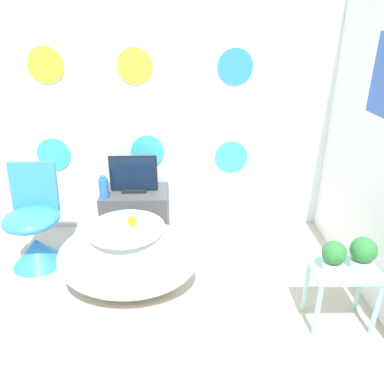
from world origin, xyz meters
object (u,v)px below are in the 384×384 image
(bathtub, at_px, (128,258))
(potted_plant_left, at_px, (334,256))
(chair, at_px, (35,234))
(vase, at_px, (104,188))
(potted_plant_right, at_px, (363,253))
(tv, at_px, (133,176))

(bathtub, bearing_deg, potted_plant_left, -16.11)
(chair, distance_m, vase, 0.67)
(potted_plant_right, bearing_deg, potted_plant_left, -173.95)
(bathtub, xyz_separation_m, potted_plant_right, (1.53, -0.37, 0.26))
(vase, height_order, potted_plant_left, vase)
(chair, height_order, tv, chair)
(chair, relative_size, vase, 4.11)
(chair, xyz_separation_m, tv, (0.79, 0.40, 0.35))
(vase, bearing_deg, potted_plant_left, -32.57)
(bathtub, bearing_deg, vase, 112.77)
(bathtub, distance_m, potted_plant_right, 1.60)
(potted_plant_right, bearing_deg, bathtub, 166.54)
(bathtub, relative_size, tv, 2.44)
(chair, xyz_separation_m, potted_plant_left, (2.15, -0.77, 0.26))
(vase, xyz_separation_m, potted_plant_right, (1.80, -1.01, -0.02))
(bathtub, bearing_deg, potted_plant_right, -13.46)
(tv, bearing_deg, potted_plant_left, -40.35)
(tv, height_order, potted_plant_left, tv)
(vase, relative_size, potted_plant_right, 0.94)
(bathtub, xyz_separation_m, chair, (-0.81, 0.38, -0.01))
(bathtub, xyz_separation_m, potted_plant_left, (1.34, -0.39, 0.26))
(bathtub, height_order, potted_plant_right, potted_plant_right)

